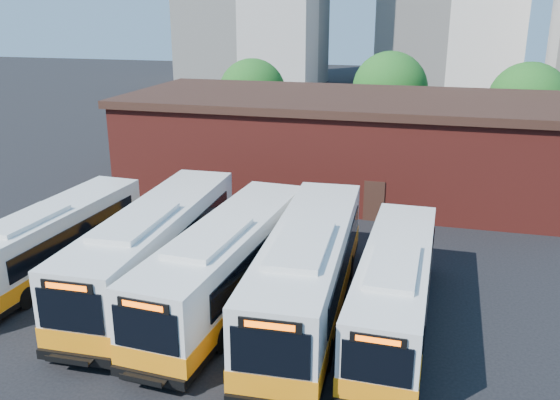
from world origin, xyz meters
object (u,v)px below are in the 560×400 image
(bus_midwest, at_px, (227,266))
(transit_worker, at_px, (341,352))
(bus_farwest, at_px, (52,244))
(bus_mideast, at_px, (308,274))
(bus_west, at_px, (155,251))
(bus_east, at_px, (395,291))

(bus_midwest, relative_size, transit_worker, 6.76)
(bus_farwest, height_order, bus_mideast, bus_mideast)
(bus_farwest, relative_size, bus_west, 0.87)
(bus_farwest, xyz_separation_m, bus_midwest, (8.88, -0.61, 0.16))
(bus_west, relative_size, bus_midwest, 1.03)
(bus_west, height_order, bus_midwest, bus_west)
(bus_farwest, xyz_separation_m, bus_west, (5.30, -0.01, 0.23))
(bus_farwest, distance_m, transit_worker, 15.18)
(transit_worker, bearing_deg, bus_west, 83.41)
(bus_midwest, distance_m, transit_worker, 6.97)
(bus_midwest, height_order, transit_worker, bus_midwest)
(bus_mideast, bearing_deg, transit_worker, -66.35)
(bus_midwest, height_order, bus_mideast, bus_mideast)
(bus_farwest, bearing_deg, bus_east, 0.09)
(bus_farwest, relative_size, bus_mideast, 0.87)
(bus_east, bearing_deg, bus_mideast, 178.09)
(bus_west, bearing_deg, bus_midwest, -11.19)
(bus_west, height_order, bus_east, bus_west)
(bus_farwest, height_order, bus_midwest, bus_midwest)
(bus_midwest, relative_size, bus_mideast, 0.96)
(bus_east, height_order, transit_worker, bus_east)
(bus_midwest, bearing_deg, transit_worker, -33.40)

